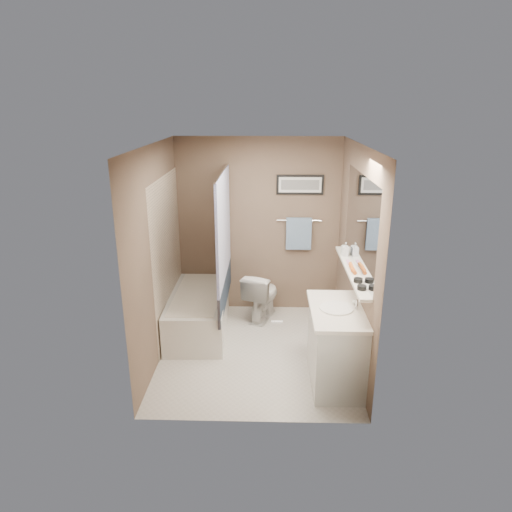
{
  "coord_description": "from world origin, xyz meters",
  "views": [
    {
      "loc": [
        0.14,
        -4.76,
        2.82
      ],
      "look_at": [
        0.0,
        0.15,
        1.15
      ],
      "focal_mm": 32.0,
      "sensor_mm": 36.0,
      "label": 1
    }
  ],
  "objects_px": {
    "glass_jar": "(344,250)",
    "toilet": "(262,295)",
    "bathtub": "(199,312)",
    "soap_bottle": "(346,249)",
    "candle_bowl_far": "(358,280)",
    "candle_bowl_near": "(362,288)",
    "hair_brush_back": "(352,267)",
    "hair_brush_front": "(353,269)",
    "vanity": "(336,347)"
  },
  "relations": [
    {
      "from": "toilet",
      "to": "candle_bowl_far",
      "type": "distance_m",
      "value": 1.92
    },
    {
      "from": "toilet",
      "to": "candle_bowl_near",
      "type": "bearing_deg",
      "value": 140.68
    },
    {
      "from": "bathtub",
      "to": "hair_brush_front",
      "type": "height_order",
      "value": "hair_brush_front"
    },
    {
      "from": "hair_brush_back",
      "to": "glass_jar",
      "type": "distance_m",
      "value": 0.5
    },
    {
      "from": "candle_bowl_near",
      "to": "hair_brush_front",
      "type": "distance_m",
      "value": 0.49
    },
    {
      "from": "bathtub",
      "to": "soap_bottle",
      "type": "relative_size",
      "value": 9.43
    },
    {
      "from": "glass_jar",
      "to": "toilet",
      "type": "bearing_deg",
      "value": 150.52
    },
    {
      "from": "candle_bowl_near",
      "to": "soap_bottle",
      "type": "distance_m",
      "value": 1.01
    },
    {
      "from": "bathtub",
      "to": "toilet",
      "type": "xyz_separation_m",
      "value": [
        0.81,
        0.36,
        0.08
      ]
    },
    {
      "from": "toilet",
      "to": "soap_bottle",
      "type": "bearing_deg",
      "value": 167.35
    },
    {
      "from": "bathtub",
      "to": "glass_jar",
      "type": "relative_size",
      "value": 15.0
    },
    {
      "from": "bathtub",
      "to": "hair_brush_back",
      "type": "height_order",
      "value": "hair_brush_back"
    },
    {
      "from": "vanity",
      "to": "hair_brush_back",
      "type": "bearing_deg",
      "value": 66.2
    },
    {
      "from": "vanity",
      "to": "soap_bottle",
      "type": "relative_size",
      "value": 5.66
    },
    {
      "from": "candle_bowl_near",
      "to": "hair_brush_back",
      "type": "distance_m",
      "value": 0.57
    },
    {
      "from": "vanity",
      "to": "hair_brush_back",
      "type": "height_order",
      "value": "hair_brush_back"
    },
    {
      "from": "candle_bowl_far",
      "to": "hair_brush_front",
      "type": "distance_m",
      "value": 0.31
    },
    {
      "from": "vanity",
      "to": "glass_jar",
      "type": "bearing_deg",
      "value": 78.5
    },
    {
      "from": "candle_bowl_near",
      "to": "hair_brush_back",
      "type": "bearing_deg",
      "value": 90.0
    },
    {
      "from": "hair_brush_back",
      "to": "bathtub",
      "type": "bearing_deg",
      "value": 158.87
    },
    {
      "from": "hair_brush_front",
      "to": "glass_jar",
      "type": "height_order",
      "value": "glass_jar"
    },
    {
      "from": "hair_brush_front",
      "to": "soap_bottle",
      "type": "relative_size",
      "value": 1.38
    },
    {
      "from": "toilet",
      "to": "hair_brush_back",
      "type": "distance_m",
      "value": 1.65
    },
    {
      "from": "glass_jar",
      "to": "soap_bottle",
      "type": "bearing_deg",
      "value": -90.0
    },
    {
      "from": "candle_bowl_near",
      "to": "candle_bowl_far",
      "type": "relative_size",
      "value": 1.0
    },
    {
      "from": "toilet",
      "to": "candle_bowl_near",
      "type": "height_order",
      "value": "candle_bowl_near"
    },
    {
      "from": "candle_bowl_far",
      "to": "soap_bottle",
      "type": "bearing_deg",
      "value": 90.0
    },
    {
      "from": "glass_jar",
      "to": "soap_bottle",
      "type": "relative_size",
      "value": 0.63
    },
    {
      "from": "glass_jar",
      "to": "soap_bottle",
      "type": "height_order",
      "value": "soap_bottle"
    },
    {
      "from": "toilet",
      "to": "soap_bottle",
      "type": "xyz_separation_m",
      "value": [
        0.98,
        -0.62,
        0.86
      ]
    },
    {
      "from": "candle_bowl_far",
      "to": "candle_bowl_near",
      "type": "bearing_deg",
      "value": -90.0
    },
    {
      "from": "toilet",
      "to": "hair_brush_back",
      "type": "height_order",
      "value": "hair_brush_back"
    },
    {
      "from": "hair_brush_front",
      "to": "glass_jar",
      "type": "xyz_separation_m",
      "value": [
        0.0,
        0.58,
        0.03
      ]
    },
    {
      "from": "candle_bowl_near",
      "to": "candle_bowl_far",
      "type": "xyz_separation_m",
      "value": [
        0.0,
        0.19,
        0.0
      ]
    },
    {
      "from": "toilet",
      "to": "candle_bowl_near",
      "type": "relative_size",
      "value": 7.41
    },
    {
      "from": "vanity",
      "to": "soap_bottle",
      "type": "height_order",
      "value": "soap_bottle"
    },
    {
      "from": "vanity",
      "to": "candle_bowl_far",
      "type": "relative_size",
      "value": 10.0
    },
    {
      "from": "candle_bowl_far",
      "to": "soap_bottle",
      "type": "height_order",
      "value": "soap_bottle"
    },
    {
      "from": "bathtub",
      "to": "hair_brush_back",
      "type": "bearing_deg",
      "value": -23.08
    },
    {
      "from": "candle_bowl_near",
      "to": "candle_bowl_far",
      "type": "height_order",
      "value": "same"
    },
    {
      "from": "candle_bowl_near",
      "to": "soap_bottle",
      "type": "bearing_deg",
      "value": 90.0
    },
    {
      "from": "toilet",
      "to": "vanity",
      "type": "bearing_deg",
      "value": 137.84
    },
    {
      "from": "candle_bowl_near",
      "to": "hair_brush_front",
      "type": "xyz_separation_m",
      "value": [
        0.0,
        0.49,
        0.0
      ]
    },
    {
      "from": "bathtub",
      "to": "hair_brush_back",
      "type": "relative_size",
      "value": 6.82
    },
    {
      "from": "candle_bowl_near",
      "to": "glass_jar",
      "type": "distance_m",
      "value": 1.07
    },
    {
      "from": "hair_brush_back",
      "to": "glass_jar",
      "type": "height_order",
      "value": "glass_jar"
    },
    {
      "from": "bathtub",
      "to": "hair_brush_front",
      "type": "xyz_separation_m",
      "value": [
        1.79,
        -0.77,
        0.89
      ]
    },
    {
      "from": "vanity",
      "to": "hair_brush_back",
      "type": "xyz_separation_m",
      "value": [
        0.19,
        0.42,
        0.74
      ]
    },
    {
      "from": "candle_bowl_near",
      "to": "soap_bottle",
      "type": "relative_size",
      "value": 0.57
    },
    {
      "from": "vanity",
      "to": "candle_bowl_far",
      "type": "height_order",
      "value": "candle_bowl_far"
    }
  ]
}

